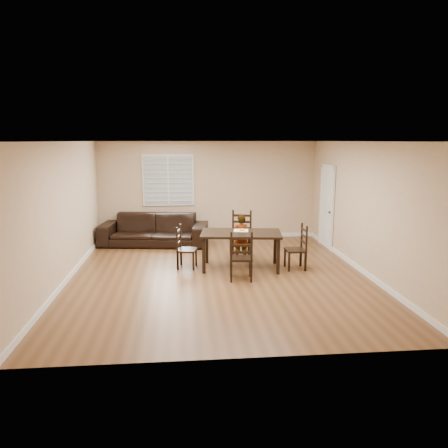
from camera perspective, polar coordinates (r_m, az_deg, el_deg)
The scene contains 11 objects.
ground at distance 9.02m, azimuth -0.68°, elevation -6.68°, with size 7.00×7.00×0.00m, color brown.
room at distance 8.83m, azimuth -0.57°, elevation 4.93°, with size 6.04×7.04×2.72m.
dining_table at distance 9.32m, azimuth 2.23°, elevation -1.62°, with size 1.80×1.16×0.79m.
chair_near at distance 10.42m, azimuth 2.29°, elevation -1.47°, with size 0.59×0.56×1.09m.
chair_far at distance 8.51m, azimuth 2.27°, elevation -4.57°, with size 0.49×0.46×1.00m.
chair_left at distance 9.47m, azimuth -5.52°, elevation -3.23°, with size 0.46×0.48×0.93m.
chair_right at distance 9.49m, azimuth 9.97°, elevation -3.21°, with size 0.41×0.44×0.97m.
child at distance 9.96m, azimuth 2.21°, elevation -1.81°, with size 0.39×0.26×1.07m, color gray.
napkin at distance 9.49m, azimuth 2.23°, elevation -0.85°, with size 0.31×0.31×0.00m, color beige.
donut at distance 9.48m, azimuth 2.36°, elevation -0.71°, with size 0.11×0.11×0.04m.
sofa at distance 11.64m, azimuth -9.12°, elevation -0.74°, with size 2.78×1.09×0.81m, color black.
Camera 1 is at (-0.70, -8.57, 2.72)m, focal length 35.00 mm.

